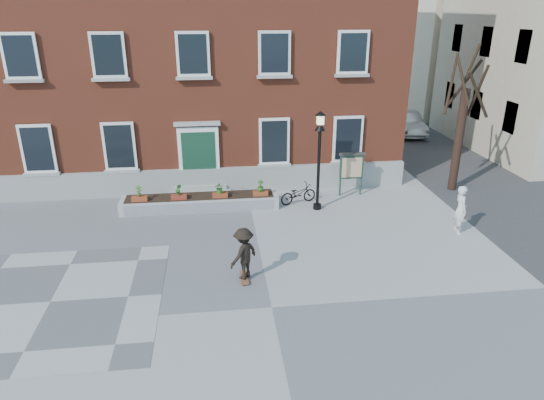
{
  "coord_description": "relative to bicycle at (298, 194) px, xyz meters",
  "views": [
    {
      "loc": [
        -1.34,
        -10.93,
        7.55
      ],
      "look_at": [
        0.5,
        4.0,
        1.5
      ],
      "focal_mm": 32.0,
      "sensor_mm": 36.0,
      "label": 1
    }
  ],
  "objects": [
    {
      "name": "skateboarder",
      "position": [
        -2.61,
        -5.71,
        0.45
      ],
      "size": [
        1.15,
        1.13,
        1.66
      ],
      "color": "brown",
      "rests_on": "ground"
    },
    {
      "name": "lamp_post",
      "position": [
        0.65,
        -0.68,
        2.13
      ],
      "size": [
        0.4,
        0.4,
        3.93
      ],
      "color": "black",
      "rests_on": "ground"
    },
    {
      "name": "ground",
      "position": [
        -1.98,
        -7.24,
        -0.41
      ],
      "size": [
        100.0,
        100.0,
        0.0
      ],
      "primitive_type": "plane",
      "color": "gray",
      "rests_on": "ground"
    },
    {
      "name": "notice_board",
      "position": [
        2.37,
        0.64,
        0.85
      ],
      "size": [
        1.1,
        0.16,
        1.87
      ],
      "color": "#1A3425",
      "rests_on": "ground"
    },
    {
      "name": "bicycle",
      "position": [
        0.0,
        0.0,
        0.0
      ],
      "size": [
        1.66,
        1.0,
        0.82
      ],
      "primitive_type": "imported",
      "rotation": [
        0.0,
        0.0,
        1.88
      ],
      "color": "black",
      "rests_on": "ground"
    },
    {
      "name": "bare_tree",
      "position": [
        7.03,
        0.77,
        2.38
      ],
      "size": [
        1.83,
        1.83,
        6.16
      ],
      "color": "black",
      "rests_on": "ground"
    },
    {
      "name": "planter_assembly",
      "position": [
        -3.96,
        -0.06,
        -0.11
      ],
      "size": [
        6.2,
        1.12,
        1.15
      ],
      "color": "#B8B8B4",
      "rests_on": "ground"
    },
    {
      "name": "parked_car",
      "position": [
        8.76,
        10.6,
        0.28
      ],
      "size": [
        1.75,
        4.32,
        1.39
      ],
      "primitive_type": "imported",
      "rotation": [
        0.0,
        0.0,
        -0.07
      ],
      "color": "#B2B4B7",
      "rests_on": "ground"
    },
    {
      "name": "brick_building",
      "position": [
        -3.98,
        6.74,
        5.89
      ],
      "size": [
        18.4,
        10.85,
        12.6
      ],
      "color": "brown",
      "rests_on": "ground"
    },
    {
      "name": "bystander",
      "position": [
        5.19,
        -3.42,
        0.47
      ],
      "size": [
        0.47,
        0.67,
        1.76
      ],
      "primitive_type": "imported",
      "rotation": [
        0.0,
        0.0,
        1.5
      ],
      "color": "silver",
      "rests_on": "ground"
    },
    {
      "name": "side_street",
      "position": [
        16.02,
        12.54,
        6.61
      ],
      "size": [
        15.2,
        36.0,
        14.5
      ],
      "color": "#3C3B3E",
      "rests_on": "ground"
    },
    {
      "name": "checker_patch",
      "position": [
        -7.98,
        -6.24,
        -0.41
      ],
      "size": [
        6.0,
        6.0,
        0.01
      ],
      "primitive_type": "cube",
      "color": "#535456",
      "rests_on": "ground"
    }
  ]
}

